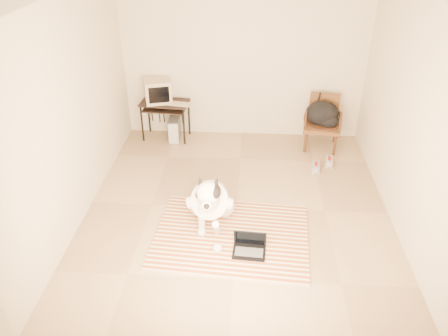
# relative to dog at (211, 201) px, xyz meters

# --- Properties ---
(floor) EXTENTS (4.50, 4.50, 0.00)m
(floor) POSITION_rel_dog_xyz_m (0.32, 0.37, -0.36)
(floor) COLOR tan
(floor) RESTS_ON ground
(wall_back) EXTENTS (4.50, 0.00, 4.50)m
(wall_back) POSITION_rel_dog_xyz_m (0.32, 2.62, 0.99)
(wall_back) COLOR beige
(wall_back) RESTS_ON floor
(wall_front) EXTENTS (4.50, 0.00, 4.50)m
(wall_front) POSITION_rel_dog_xyz_m (0.32, -1.88, 0.99)
(wall_front) COLOR beige
(wall_front) RESTS_ON floor
(wall_left) EXTENTS (0.00, 4.50, 4.50)m
(wall_left) POSITION_rel_dog_xyz_m (-1.68, 0.37, 0.99)
(wall_left) COLOR beige
(wall_left) RESTS_ON floor
(wall_right) EXTENTS (0.00, 4.50, 4.50)m
(wall_right) POSITION_rel_dog_xyz_m (2.32, 0.37, 0.99)
(wall_right) COLOR beige
(wall_right) RESTS_ON floor
(rug) EXTENTS (1.97, 1.56, 0.02)m
(rug) POSITION_rel_dog_xyz_m (0.27, -0.23, -0.34)
(rug) COLOR #B74319
(rug) RESTS_ON floor
(dog) EXTENTS (0.59, 1.23, 0.89)m
(dog) POSITION_rel_dog_xyz_m (0.00, 0.00, 0.00)
(dog) COLOR white
(dog) RESTS_ON rug
(laptop) EXTENTS (0.40, 0.30, 0.27)m
(laptop) POSITION_rel_dog_xyz_m (0.49, -0.50, -0.27)
(laptop) COLOR black
(laptop) RESTS_ON rug
(computer_desk) EXTENTS (0.84, 0.52, 0.67)m
(computer_desk) POSITION_rel_dog_xyz_m (-0.98, 2.36, 0.22)
(computer_desk) COLOR black
(computer_desk) RESTS_ON floor
(crt_monitor) EXTENTS (0.52, 0.51, 0.38)m
(crt_monitor) POSITION_rel_dog_xyz_m (-1.09, 2.39, 0.50)
(crt_monitor) COLOR #B6A78E
(crt_monitor) RESTS_ON computer_desk
(desk_keyboard) EXTENTS (0.42, 0.22, 0.03)m
(desk_keyboard) POSITION_rel_dog_xyz_m (-0.73, 2.27, 0.32)
(desk_keyboard) COLOR #B6A78E
(desk_keyboard) RESTS_ON computer_desk
(pc_tower) EXTENTS (0.19, 0.42, 0.39)m
(pc_tower) POSITION_rel_dog_xyz_m (-0.83, 2.32, -0.16)
(pc_tower) COLOR #535355
(pc_tower) RESTS_ON floor
(rattan_chair) EXTENTS (0.64, 0.63, 0.86)m
(rattan_chair) POSITION_rel_dog_xyz_m (1.65, 2.23, 0.08)
(rattan_chair) COLOR brown
(rattan_chair) RESTS_ON floor
(backpack) EXTENTS (0.55, 0.47, 0.40)m
(backpack) POSITION_rel_dog_xyz_m (1.65, 2.20, 0.22)
(backpack) COLOR black
(backpack) RESTS_ON rattan_chair
(sneaker_left) EXTENTS (0.14, 0.29, 0.10)m
(sneaker_left) POSITION_rel_dog_xyz_m (1.49, 1.42, -0.31)
(sneaker_left) COLOR silver
(sneaker_left) RESTS_ON floor
(sneaker_right) EXTENTS (0.15, 0.29, 0.10)m
(sneaker_right) POSITION_rel_dog_xyz_m (1.72, 1.61, -0.31)
(sneaker_right) COLOR silver
(sneaker_right) RESTS_ON floor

